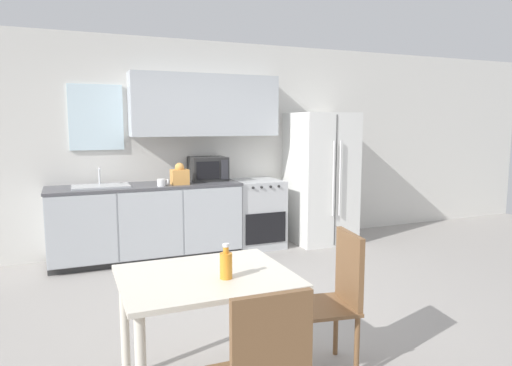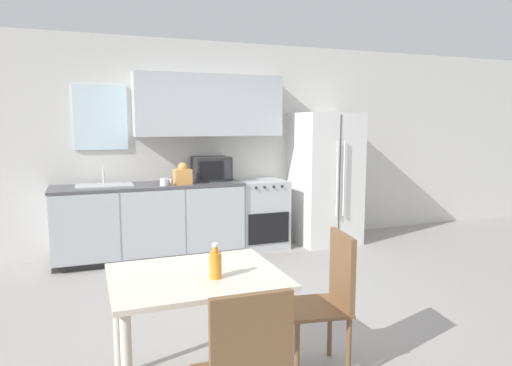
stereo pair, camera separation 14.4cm
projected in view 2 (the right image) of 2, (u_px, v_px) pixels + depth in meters
name	position (u px, v px, depth m)	size (l,w,h in m)	color
ground_plane	(245.00, 310.00, 4.03)	(12.00, 12.00, 0.00)	gray
wall_back	(190.00, 138.00, 5.94)	(12.00, 0.38, 2.70)	silver
kitchen_counter	(150.00, 221.00, 5.57)	(2.26, 0.67, 0.91)	#333333
oven_range	(260.00, 213.00, 6.08)	(0.63, 0.65, 0.89)	#B7BABC
refrigerator	(325.00, 178.00, 6.29)	(0.81, 0.81, 1.78)	silver
kitchen_sink	(104.00, 185.00, 5.33)	(0.64, 0.39, 0.21)	#B7BABC
microwave	(211.00, 169.00, 5.87)	(0.46, 0.39, 0.30)	#282828
coffee_mug	(165.00, 182.00, 5.37)	(0.13, 0.09, 0.09)	white
grocery_bag_0	(183.00, 175.00, 5.51)	(0.20, 0.17, 0.26)	#DB994C
dining_table	(196.00, 292.00, 2.73)	(1.00, 0.81, 0.75)	beige
dining_chair_side	(329.00, 292.00, 3.00)	(0.46, 0.46, 0.93)	brown
drink_bottle	(215.00, 264.00, 2.64)	(0.07, 0.07, 0.21)	orange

